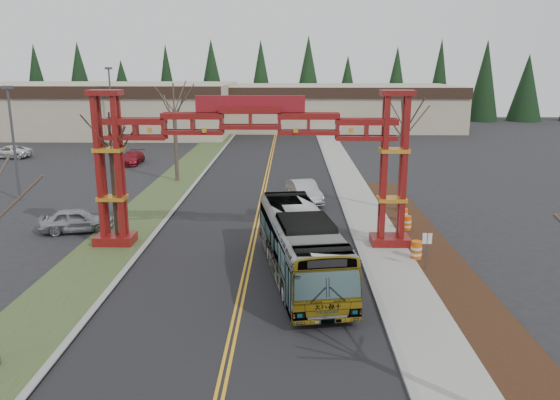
{
  "coord_description": "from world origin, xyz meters",
  "views": [
    {
      "loc": [
        2.21,
        -12.21,
        10.2
      ],
      "look_at": [
        1.7,
        14.55,
        3.58
      ],
      "focal_mm": 35.0,
      "sensor_mm": 36.0,
      "label": 1
    }
  ],
  "objects_px": {
    "barrel_mid": "(407,224)",
    "barrel_south": "(416,251)",
    "bare_tree_median_mid": "(112,149)",
    "parked_car_far_a": "(121,149)",
    "transit_bus": "(301,245)",
    "barrel_north": "(404,216)",
    "parked_car_near_a": "(77,220)",
    "parked_car_far_b": "(8,152)",
    "silver_sedan": "(304,192)",
    "parked_car_mid_a": "(133,158)",
    "light_pole_near": "(13,135)",
    "gateway_arch": "(251,143)",
    "bare_tree_right_far": "(403,127)",
    "retail_building_west": "(81,108)",
    "bare_tree_median_far": "(174,110)",
    "retail_building_east": "(337,106)",
    "street_sign": "(427,244)",
    "light_pole_far": "(111,100)"
  },
  "relations": [
    {
      "from": "parked_car_near_a",
      "to": "parked_car_far_b",
      "type": "distance_m",
      "value": 33.42
    },
    {
      "from": "barrel_south",
      "to": "retail_building_west",
      "type": "bearing_deg",
      "value": 124.67
    },
    {
      "from": "bare_tree_median_mid",
      "to": "parked_car_far_a",
      "type": "bearing_deg",
      "value": 106.69
    },
    {
      "from": "retail_building_west",
      "to": "street_sign",
      "type": "xyz_separation_m",
      "value": [
        39.11,
        -57.96,
        -2.3
      ]
    },
    {
      "from": "retail_building_east",
      "to": "barrel_north",
      "type": "relative_size",
      "value": 38.95
    },
    {
      "from": "parked_car_far_b",
      "to": "barrel_north",
      "type": "height_order",
      "value": "parked_car_far_b"
    },
    {
      "from": "retail_building_west",
      "to": "parked_car_far_a",
      "type": "relative_size",
      "value": 12.27
    },
    {
      "from": "retail_building_west",
      "to": "street_sign",
      "type": "relative_size",
      "value": 22.59
    },
    {
      "from": "barrel_mid",
      "to": "barrel_north",
      "type": "relative_size",
      "value": 1.02
    },
    {
      "from": "parked_car_near_a",
      "to": "bare_tree_right_far",
      "type": "distance_m",
      "value": 22.42
    },
    {
      "from": "gateway_arch",
      "to": "bare_tree_median_far",
      "type": "bearing_deg",
      "value": 114.07
    },
    {
      "from": "retail_building_west",
      "to": "barrel_mid",
      "type": "distance_m",
      "value": 64.67
    },
    {
      "from": "gateway_arch",
      "to": "transit_bus",
      "type": "height_order",
      "value": "gateway_arch"
    },
    {
      "from": "retail_building_west",
      "to": "retail_building_east",
      "type": "distance_m",
      "value": 40.79
    },
    {
      "from": "gateway_arch",
      "to": "retail_building_east",
      "type": "relative_size",
      "value": 0.48
    },
    {
      "from": "silver_sedan",
      "to": "barrel_mid",
      "type": "xyz_separation_m",
      "value": [
        6.31,
        -7.45,
        -0.33
      ]
    },
    {
      "from": "retail_building_east",
      "to": "parked_car_near_a",
      "type": "height_order",
      "value": "retail_building_east"
    },
    {
      "from": "parked_car_far_a",
      "to": "bare_tree_median_far",
      "type": "bearing_deg",
      "value": 113.95
    },
    {
      "from": "transit_bus",
      "to": "street_sign",
      "type": "xyz_separation_m",
      "value": [
        6.37,
        0.82,
        -0.18
      ]
    },
    {
      "from": "parked_car_near_a",
      "to": "barrel_north",
      "type": "distance_m",
      "value": 21.05
    },
    {
      "from": "transit_bus",
      "to": "barrel_north",
      "type": "height_order",
      "value": "transit_bus"
    },
    {
      "from": "gateway_arch",
      "to": "light_pole_far",
      "type": "height_order",
      "value": "light_pole_far"
    },
    {
      "from": "parked_car_far_a",
      "to": "gateway_arch",
      "type": "bearing_deg",
      "value": 109.61
    },
    {
      "from": "barrel_south",
      "to": "barrel_mid",
      "type": "relative_size",
      "value": 1.09
    },
    {
      "from": "parked_car_far_a",
      "to": "retail_building_west",
      "type": "bearing_deg",
      "value": -67.99
    },
    {
      "from": "barrel_mid",
      "to": "barrel_south",
      "type": "bearing_deg",
      "value": -96.44
    },
    {
      "from": "retail_building_east",
      "to": "bare_tree_right_far",
      "type": "bearing_deg",
      "value": -90.0
    },
    {
      "from": "transit_bus",
      "to": "parked_car_mid_a",
      "type": "height_order",
      "value": "transit_bus"
    },
    {
      "from": "retail_building_east",
      "to": "parked_car_far_a",
      "type": "bearing_deg",
      "value": -134.3
    },
    {
      "from": "retail_building_west",
      "to": "light_pole_near",
      "type": "height_order",
      "value": "light_pole_near"
    },
    {
      "from": "bare_tree_right_far",
      "to": "barrel_south",
      "type": "height_order",
      "value": "bare_tree_right_far"
    },
    {
      "from": "parked_car_mid_a",
      "to": "bare_tree_median_far",
      "type": "distance_m",
      "value": 12.33
    },
    {
      "from": "retail_building_west",
      "to": "parked_car_mid_a",
      "type": "distance_m",
      "value": 31.53
    },
    {
      "from": "light_pole_far",
      "to": "street_sign",
      "type": "height_order",
      "value": "light_pole_far"
    },
    {
      "from": "transit_bus",
      "to": "bare_tree_median_mid",
      "type": "xyz_separation_m",
      "value": [
        -10.74,
        5.31,
        3.92
      ]
    },
    {
      "from": "transit_bus",
      "to": "parked_car_far_b",
      "type": "relative_size",
      "value": 2.35
    },
    {
      "from": "retail_building_west",
      "to": "parked_car_far_b",
      "type": "bearing_deg",
      "value": -89.23
    },
    {
      "from": "barrel_mid",
      "to": "barrel_north",
      "type": "distance_m",
      "value": 1.96
    },
    {
      "from": "retail_building_east",
      "to": "light_pole_near",
      "type": "height_order",
      "value": "light_pole_near"
    },
    {
      "from": "gateway_arch",
      "to": "transit_bus",
      "type": "distance_m",
      "value": 7.04
    },
    {
      "from": "parked_car_near_a",
      "to": "transit_bus",
      "type": "bearing_deg",
      "value": -130.02
    },
    {
      "from": "parked_car_far_a",
      "to": "light_pole_near",
      "type": "distance_m",
      "value": 23.15
    },
    {
      "from": "retail_building_west",
      "to": "barrel_south",
      "type": "relative_size",
      "value": 42.22
    },
    {
      "from": "gateway_arch",
      "to": "barrel_north",
      "type": "xyz_separation_m",
      "value": [
        9.76,
        4.88,
        -5.49
      ]
    },
    {
      "from": "transit_bus",
      "to": "barrel_north",
      "type": "distance_m",
      "value": 12.04
    },
    {
      "from": "barrel_mid",
      "to": "light_pole_far",
      "type": "bearing_deg",
      "value": 128.6
    },
    {
      "from": "light_pole_far",
      "to": "bare_tree_median_mid",
      "type": "bearing_deg",
      "value": -72.1
    },
    {
      "from": "silver_sedan",
      "to": "barrel_mid",
      "type": "bearing_deg",
      "value": -64.32
    },
    {
      "from": "bare_tree_median_far",
      "to": "street_sign",
      "type": "bearing_deg",
      "value": -52.02
    },
    {
      "from": "parked_car_mid_a",
      "to": "light_pole_near",
      "type": "bearing_deg",
      "value": -105.74
    }
  ]
}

